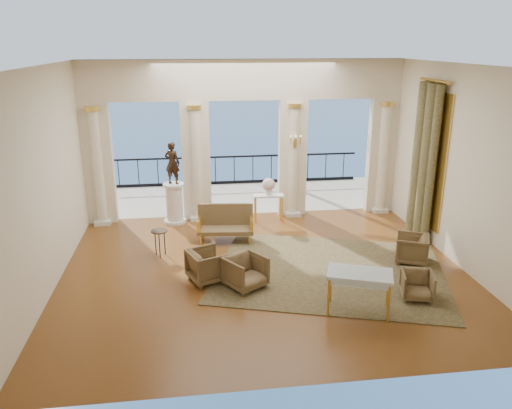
{
  "coord_description": "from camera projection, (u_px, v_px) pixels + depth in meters",
  "views": [
    {
      "loc": [
        -1.53,
        -10.15,
        4.96
      ],
      "look_at": [
        -0.11,
        0.6,
        1.4
      ],
      "focal_mm": 35.0,
      "sensor_mm": 36.0,
      "label": 1
    }
  ],
  "objects": [
    {
      "name": "side_table",
      "position": [
        159.0,
        234.0,
        11.97
      ],
      "size": [
        0.4,
        0.4,
        0.64
      ],
      "color": "black",
      "rests_on": "ground"
    },
    {
      "name": "palm_tree",
      "position": [
        295.0,
        69.0,
        16.49
      ],
      "size": [
        2.0,
        2.0,
        4.5
      ],
      "color": "#4C3823",
      "rests_on": "terrace"
    },
    {
      "name": "armchair_c",
      "position": [
        412.0,
        248.0,
        11.65
      ],
      "size": [
        0.91,
        0.93,
        0.73
      ],
      "primitive_type": "imported",
      "rotation": [
        0.0,
        0.0,
        -2.01
      ],
      "color": "#42371F",
      "rests_on": "ground"
    },
    {
      "name": "curtain",
      "position": [
        423.0,
        163.0,
        12.62
      ],
      "size": [
        0.33,
        1.4,
        4.09
      ],
      "color": "#494325",
      "rests_on": "ground"
    },
    {
      "name": "game_table",
      "position": [
        360.0,
        277.0,
        9.38
      ],
      "size": [
        1.36,
        1.04,
        0.83
      ],
      "rotation": [
        0.0,
        0.0,
        -0.36
      ],
      "color": "#ABC9D4",
      "rests_on": "ground"
    },
    {
      "name": "statue",
      "position": [
        172.0,
        163.0,
        13.79
      ],
      "size": [
        0.51,
        0.43,
        1.18
      ],
      "primitive_type": "imported",
      "rotation": [
        0.0,
        0.0,
        2.75
      ],
      "color": "black",
      "rests_on": "pedestal"
    },
    {
      "name": "balustrade",
      "position": [
        234.0,
        173.0,
        18.14
      ],
      "size": [
        9.0,
        0.06,
        1.03
      ],
      "color": "black",
      "rests_on": "terrace"
    },
    {
      "name": "armchair_a",
      "position": [
        246.0,
        270.0,
        10.46
      ],
      "size": [
        1.0,
        0.99,
        0.76
      ],
      "primitive_type": "imported",
      "rotation": [
        0.0,
        0.0,
        0.59
      ],
      "color": "#42371F",
      "rests_on": "ground"
    },
    {
      "name": "settee",
      "position": [
        226.0,
        223.0,
        12.91
      ],
      "size": [
        1.49,
        0.75,
        0.95
      ],
      "rotation": [
        0.0,
        0.0,
        -0.1
      ],
      "color": "#42371F",
      "rests_on": "ground"
    },
    {
      "name": "floor",
      "position": [
        264.0,
        271.0,
        11.3
      ],
      "size": [
        9.0,
        9.0,
        0.0
      ],
      "primitive_type": "plane",
      "color": "#522B12",
      "rests_on": "ground"
    },
    {
      "name": "sea",
      "position": [
        201.0,
        124.0,
        69.68
      ],
      "size": [
        160.0,
        160.0,
        0.0
      ],
      "primitive_type": "plane",
      "color": "navy",
      "rests_on": "ground"
    },
    {
      "name": "window_frame",
      "position": [
        430.0,
        160.0,
        12.62
      ],
      "size": [
        0.04,
        1.6,
        3.4
      ],
      "primitive_type": "cube",
      "color": "gold",
      "rests_on": "room_walls"
    },
    {
      "name": "terrace",
      "position": [
        239.0,
        198.0,
        16.78
      ],
      "size": [
        10.0,
        3.6,
        0.1
      ],
      "primitive_type": "cube",
      "color": "#BDB59D",
      "rests_on": "ground"
    },
    {
      "name": "urn",
      "position": [
        269.0,
        185.0,
        14.05
      ],
      "size": [
        0.37,
        0.37,
        0.49
      ],
      "color": "white",
      "rests_on": "console_table"
    },
    {
      "name": "console_table",
      "position": [
        269.0,
        199.0,
        14.18
      ],
      "size": [
        0.87,
        0.38,
        0.81
      ],
      "rotation": [
        0.0,
        0.0,
        -0.06
      ],
      "color": "silver",
      "rests_on": "ground"
    },
    {
      "name": "rug",
      "position": [
        329.0,
        271.0,
        11.26
      ],
      "size": [
        5.96,
        5.22,
        0.02
      ],
      "primitive_type": "cube",
      "rotation": [
        0.0,
        0.0,
        -0.3
      ],
      "color": "#323819",
      "rests_on": "ground"
    },
    {
      "name": "arcade",
      "position": [
        245.0,
        129.0,
        14.09
      ],
      "size": [
        9.0,
        0.56,
        4.5
      ],
      "color": "#FBEDCF",
      "rests_on": "ground"
    },
    {
      "name": "room_walls",
      "position": [
        274.0,
        158.0,
        9.35
      ],
      "size": [
        9.0,
        9.0,
        9.0
      ],
      "color": "white",
      "rests_on": "ground"
    },
    {
      "name": "pedestal",
      "position": [
        174.0,
        204.0,
        14.16
      ],
      "size": [
        0.63,
        0.63,
        1.16
      ],
      "color": "silver",
      "rests_on": "ground"
    },
    {
      "name": "armchair_b",
      "position": [
        417.0,
        284.0,
        10.02
      ],
      "size": [
        0.74,
        0.71,
        0.62
      ],
      "primitive_type": "imported",
      "rotation": [
        0.0,
        0.0,
        -0.27
      ],
      "color": "#42371F",
      "rests_on": "ground"
    },
    {
      "name": "wall_sconce",
      "position": [
        295.0,
        143.0,
        14.08
      ],
      "size": [
        0.3,
        0.11,
        0.33
      ],
      "color": "gold",
      "rests_on": "arcade"
    },
    {
      "name": "armchair_d",
      "position": [
        207.0,
        264.0,
        10.75
      ],
      "size": [
        0.94,
        0.96,
        0.77
      ],
      "primitive_type": "imported",
      "rotation": [
        0.0,
        0.0,
        1.97
      ],
      "color": "#42371F",
      "rests_on": "ground"
    }
  ]
}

